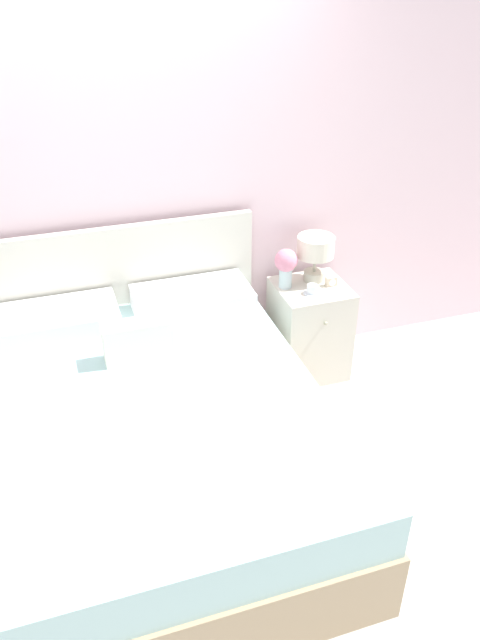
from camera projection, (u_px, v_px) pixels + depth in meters
ground_plane at (130, 381)px, 4.04m from camera, size 12.00×12.00×0.00m
wall_back at (106, 183)px, 3.42m from camera, size 8.00×0.06×2.60m
bed at (155, 436)px, 3.11m from camera, size 1.63×2.00×1.08m
nightstand at (309, 329)px, 4.00m from camera, size 0.44×0.45×0.62m
table_lamp at (316, 250)px, 3.81m from camera, size 0.23×0.23×0.29m
flower_vase at (286, 264)px, 3.76m from camera, size 0.14×0.14×0.25m
teacup at (312, 290)px, 3.75m from camera, size 0.10×0.10×0.06m
alarm_clock at (331, 281)px, 3.84m from camera, size 0.07×0.04×0.06m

